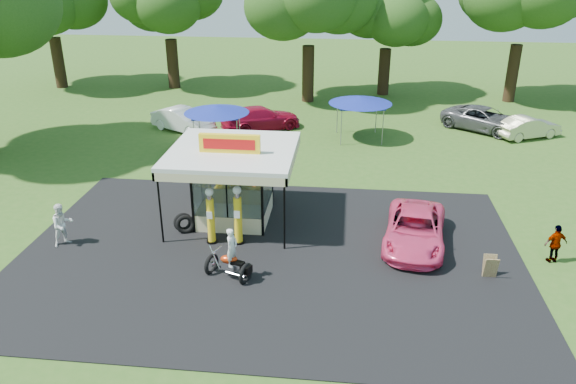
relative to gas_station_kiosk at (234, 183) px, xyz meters
name	(u,v)px	position (x,y,z in m)	size (l,w,h in m)	color
ground	(262,281)	(2.00, -4.99, -1.78)	(120.00, 120.00, 0.00)	#32591B
asphalt_apron	(270,254)	(2.00, -2.99, -1.76)	(20.00, 14.00, 0.04)	black
gas_station_kiosk	(234,183)	(0.00, 0.00, 0.00)	(5.40, 5.40, 4.18)	white
gas_pump_left	(211,217)	(-0.52, -2.33, -0.59)	(0.46, 0.46, 2.48)	black
gas_pump_right	(238,217)	(0.60, -2.24, -0.54)	(0.48, 0.48, 2.59)	black
motorcycle	(231,258)	(0.83, -4.89, -0.95)	(1.89, 1.38, 2.14)	black
spare_tires	(184,223)	(-1.93, -1.50, -1.36)	(1.07, 0.84, 0.86)	black
a_frame_sign	(490,267)	(10.41, -3.81, -1.33)	(0.50, 0.44, 0.89)	#593819
kiosk_car	(244,190)	(0.00, 2.21, -1.30)	(1.13, 2.82, 0.96)	yellow
pink_sedan	(415,229)	(7.84, -1.55, -1.07)	(2.36, 5.11, 1.42)	#F9437D
spectator_west	(62,225)	(-6.55, -3.12, -0.86)	(0.89, 0.70, 1.84)	white
spectator_east_b	(556,244)	(13.13, -2.36, -0.98)	(0.94, 0.39, 1.60)	gray
bg_car_a	(183,120)	(-6.04, 12.70, -1.02)	(1.62, 4.66, 1.53)	white
bg_car_b	(261,118)	(-0.93, 13.65, -1.00)	(2.19, 5.39, 1.57)	#A50C2B
bg_car_d	(484,119)	(13.99, 15.06, -1.01)	(2.58, 5.58, 1.55)	#515053
bg_car_e	(529,127)	(16.51, 13.77, -1.09)	(1.47, 4.21, 1.39)	beige
tent_west	(217,109)	(-2.91, 9.43, 0.69)	(3.91, 3.91, 2.73)	gray
tent_east	(360,100)	(5.63, 12.38, 0.74)	(3.99, 3.99, 2.79)	gray
oak_far_b	(168,0)	(-10.37, 24.98, 5.55)	(9.64, 9.64, 11.49)	black
oak_far_d	(388,12)	(7.70, 24.60, 4.86)	(8.75, 8.75, 10.42)	black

